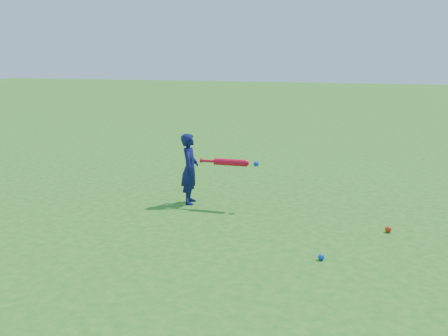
% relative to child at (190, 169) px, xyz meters
% --- Properties ---
extents(ground, '(80.00, 80.00, 0.00)m').
position_rel_child_xyz_m(ground, '(-0.09, -0.41, -0.50)').
color(ground, '#246C19').
rests_on(ground, ground).
extents(child, '(0.33, 0.41, 0.99)m').
position_rel_child_xyz_m(child, '(0.00, 0.00, 0.00)').
color(child, '#10134D').
rests_on(child, ground).
extents(ground_ball_red, '(0.07, 0.07, 0.07)m').
position_rel_child_xyz_m(ground_ball_red, '(2.69, -0.29, -0.46)').
color(ground_ball_red, red).
rests_on(ground_ball_red, ground).
extents(ground_ball_blue, '(0.07, 0.07, 0.07)m').
position_rel_child_xyz_m(ground_ball_blue, '(2.10, -1.41, -0.46)').
color(ground_ball_blue, '#0C37CC').
rests_on(ground_ball_blue, ground).
extents(bat_swing, '(0.82, 0.12, 0.09)m').
position_rel_child_xyz_m(bat_swing, '(0.64, -0.01, 0.14)').
color(bat_swing, red).
rests_on(bat_swing, ground).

